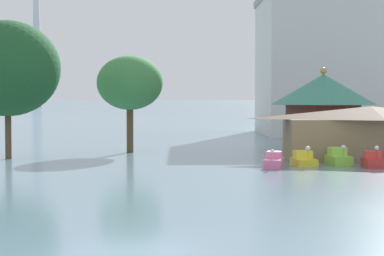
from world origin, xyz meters
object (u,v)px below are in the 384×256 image
shoreline_tree_mid (130,83)px  background_building_block (344,64)px  pedal_boat_pink (274,161)px  green_roof_pavilion (323,106)px  boathouse (371,132)px  pedal_boat_yellow (304,160)px  pedal_boat_red (373,161)px  shoreline_tree_tall_left (7,68)px  pedal_boat_lime (338,158)px

shoreline_tree_mid → background_building_block: (28.79, 32.17, 3.42)m
pedal_boat_pink → background_building_block: bearing=174.4°
green_roof_pavilion → shoreline_tree_mid: bearing=-176.6°
pedal_boat_pink → boathouse: (9.32, 6.52, 1.91)m
pedal_boat_yellow → pedal_boat_red: pedal_boat_red is taller
pedal_boat_pink → pedal_boat_yellow: pedal_boat_yellow is taller
green_roof_pavilion → shoreline_tree_tall_left: size_ratio=0.86×
pedal_boat_pink → pedal_boat_lime: 5.72m
pedal_boat_yellow → pedal_boat_lime: bearing=94.4°
pedal_boat_yellow → pedal_boat_lime: pedal_boat_lime is taller
pedal_boat_yellow → boathouse: size_ratio=0.17×
pedal_boat_lime → background_building_block: size_ratio=0.12×
pedal_boat_yellow → boathouse: (6.79, 5.26, 1.93)m
pedal_boat_pink → background_building_block: (16.69, 46.61, 9.69)m
pedal_boat_yellow → pedal_boat_red: size_ratio=1.19×
shoreline_tree_tall_left → boathouse: bearing=-2.3°
pedal_boat_pink → pedal_boat_lime: pedal_boat_lime is taller
pedal_boat_pink → shoreline_tree_tall_left: 24.76m
background_building_block → green_roof_pavilion: bearing=-107.2°
pedal_boat_red → shoreline_tree_mid: bearing=-124.9°
shoreline_tree_tall_left → pedal_boat_pink: bearing=-19.3°
green_roof_pavilion → shoreline_tree_mid: (-19.20, -1.15, 2.28)m
boathouse → shoreline_tree_tall_left: bearing=177.7°
pedal_boat_lime → green_roof_pavilion: bearing=167.3°
pedal_boat_yellow → shoreline_tree_tall_left: size_ratio=0.22×
pedal_boat_red → shoreline_tree_tall_left: size_ratio=0.19×
pedal_boat_pink → pedal_boat_lime: size_ratio=1.10×
pedal_boat_lime → background_building_block: background_building_block is taller
pedal_boat_red → shoreline_tree_tall_left: bearing=-103.3°
pedal_boat_lime → shoreline_tree_tall_left: (-27.72, 5.96, 7.35)m
pedal_boat_red → background_building_block: (9.02, 46.75, 9.67)m
shoreline_tree_tall_left → pedal_boat_lime: bearing=-12.1°
pedal_boat_yellow → shoreline_tree_mid: (-14.63, 13.18, 6.29)m
pedal_boat_yellow → green_roof_pavilion: bearing=155.4°
shoreline_tree_mid → shoreline_tree_tall_left: bearing=-146.9°
pedal_boat_yellow → background_building_block: bearing=155.8°
green_roof_pavilion → pedal_boat_pink: bearing=-114.5°
pedal_boat_lime → shoreline_tree_mid: 22.46m
boathouse → pedal_boat_yellow: bearing=-142.3°
boathouse → green_roof_pavilion: size_ratio=1.50×
pedal_boat_yellow → pedal_boat_pink: bearing=-70.4°
pedal_boat_yellow → shoreline_tree_mid: bearing=-138.9°
boathouse → shoreline_tree_mid: bearing=159.7°
boathouse → pedal_boat_red: bearing=-103.9°
green_roof_pavilion → shoreline_tree_tall_left: bearing=-165.1°
pedal_boat_lime → pedal_boat_red: 2.99m
pedal_boat_red → background_building_block: size_ratio=0.09×
pedal_boat_pink → pedal_boat_red: (7.67, -0.14, 0.02)m
pedal_boat_pink → shoreline_tree_tall_left: bearing=-95.1°
shoreline_tree_tall_left → green_roof_pavilion: bearing=14.9°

